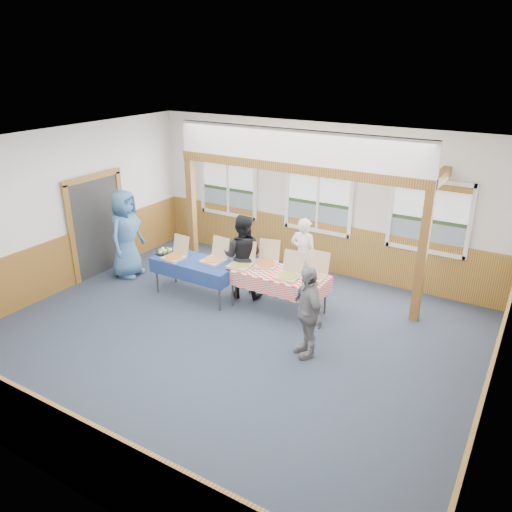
# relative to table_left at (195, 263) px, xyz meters

# --- Properties ---
(floor) EXTENTS (8.00, 8.00, 0.00)m
(floor) POSITION_rel_table_left_xyz_m (1.46, -1.02, -0.70)
(floor) COLOR #252E3C
(floor) RESTS_ON ground
(ceiling) EXTENTS (8.00, 8.00, 0.00)m
(ceiling) POSITION_rel_table_left_xyz_m (1.46, -1.02, 2.50)
(ceiling) COLOR white
(ceiling) RESTS_ON wall_back
(wall_back) EXTENTS (8.00, 0.00, 8.00)m
(wall_back) POSITION_rel_table_left_xyz_m (1.46, 2.48, 0.90)
(wall_back) COLOR silver
(wall_back) RESTS_ON floor
(wall_front) EXTENTS (8.00, 0.00, 8.00)m
(wall_front) POSITION_rel_table_left_xyz_m (1.46, -4.52, 0.90)
(wall_front) COLOR silver
(wall_front) RESTS_ON floor
(wall_left) EXTENTS (0.00, 8.00, 8.00)m
(wall_left) POSITION_rel_table_left_xyz_m (-2.54, -1.02, 0.90)
(wall_left) COLOR silver
(wall_left) RESTS_ON floor
(wall_right) EXTENTS (0.00, 8.00, 8.00)m
(wall_right) POSITION_rel_table_left_xyz_m (5.46, -1.02, 0.90)
(wall_right) COLOR silver
(wall_right) RESTS_ON floor
(wainscot_back) EXTENTS (7.98, 0.05, 1.10)m
(wainscot_back) POSITION_rel_table_left_xyz_m (1.46, 2.45, -0.15)
(wainscot_back) COLOR brown
(wainscot_back) RESTS_ON floor
(wainscot_front) EXTENTS (7.98, 0.05, 1.10)m
(wainscot_front) POSITION_rel_table_left_xyz_m (1.46, -4.50, -0.15)
(wainscot_front) COLOR brown
(wainscot_front) RESTS_ON floor
(wainscot_left) EXTENTS (0.05, 6.98, 1.10)m
(wainscot_left) POSITION_rel_table_left_xyz_m (-2.51, -1.02, -0.15)
(wainscot_left) COLOR brown
(wainscot_left) RESTS_ON floor
(wainscot_right) EXTENTS (0.05, 6.98, 1.10)m
(wainscot_right) POSITION_rel_table_left_xyz_m (5.44, -1.02, -0.15)
(wainscot_right) COLOR brown
(wainscot_right) RESTS_ON floor
(cased_opening) EXTENTS (0.06, 1.30, 2.10)m
(cased_opening) POSITION_rel_table_left_xyz_m (-2.50, -0.12, 0.35)
(cased_opening) COLOR #2D2D2D
(cased_opening) RESTS_ON wall_left
(window_left) EXTENTS (1.56, 0.10, 1.46)m
(window_left) POSITION_rel_table_left_xyz_m (-0.84, 2.43, 0.98)
(window_left) COLOR white
(window_left) RESTS_ON wall_back
(window_mid) EXTENTS (1.56, 0.10, 1.46)m
(window_mid) POSITION_rel_table_left_xyz_m (1.46, 2.43, 0.98)
(window_mid) COLOR white
(window_mid) RESTS_ON wall_back
(window_right) EXTENTS (1.56, 0.10, 1.46)m
(window_right) POSITION_rel_table_left_xyz_m (3.76, 2.43, 0.98)
(window_right) COLOR white
(window_right) RESTS_ON wall_back
(post_left) EXTENTS (0.15, 0.15, 2.40)m
(post_left) POSITION_rel_table_left_xyz_m (-1.04, 1.28, 0.50)
(post_left) COLOR #5B3214
(post_left) RESTS_ON floor
(post_right) EXTENTS (0.15, 0.15, 2.40)m
(post_right) POSITION_rel_table_left_xyz_m (3.96, 1.28, 0.50)
(post_right) COLOR #5B3214
(post_right) RESTS_ON floor
(cross_beam) EXTENTS (5.15, 0.18, 0.18)m
(cross_beam) POSITION_rel_table_left_xyz_m (1.46, 1.28, 1.79)
(cross_beam) COLOR #5B3214
(cross_beam) RESTS_ON post_left
(table_left) EXTENTS (1.82, 1.16, 0.76)m
(table_left) POSITION_rel_table_left_xyz_m (0.00, 0.00, 0.00)
(table_left) COLOR #2D2D2D
(table_left) RESTS_ON floor
(table_right) EXTENTS (1.96, 1.31, 0.76)m
(table_right) POSITION_rel_table_left_xyz_m (1.67, 0.32, 0.00)
(table_right) COLOR #2D2D2D
(table_right) RESTS_ON floor
(pizza_box_a) EXTENTS (0.41, 0.49, 0.41)m
(pizza_box_a) POSITION_rel_table_left_xyz_m (-0.40, -0.11, 0.13)
(pizza_box_a) COLOR tan
(pizza_box_a) RESTS_ON table_left
(pizza_box_b) EXTENTS (0.42, 0.51, 0.43)m
(pizza_box_b) POSITION_rel_table_left_xyz_m (0.35, 0.16, 0.13)
(pizza_box_b) COLOR tan
(pizza_box_b) RESTS_ON table_left
(pizza_box_c) EXTENTS (0.42, 0.51, 0.44)m
(pizza_box_c) POSITION_rel_table_left_xyz_m (0.92, 0.23, 0.13)
(pizza_box_c) COLOR tan
(pizza_box_c) RESTS_ON table_right
(pizza_box_d) EXTENTS (0.51, 0.58, 0.44)m
(pizza_box_d) POSITION_rel_table_left_xyz_m (1.31, 0.52, 0.13)
(pizza_box_d) COLOR tan
(pizza_box_d) RESTS_ON table_right
(pizza_box_e) EXTENTS (0.41, 0.50, 0.43)m
(pizza_box_e) POSITION_rel_table_left_xyz_m (1.92, 0.25, 0.13)
(pizza_box_e) COLOR tan
(pizza_box_e) RESTS_ON table_right
(pizza_box_f) EXTENTS (0.41, 0.49, 0.43)m
(pizza_box_f) POSITION_rel_table_left_xyz_m (2.32, 0.47, 0.13)
(pizza_box_f) COLOR tan
(pizza_box_f) RESTS_ON table_right
(veggie_tray) EXTENTS (0.39, 0.39, 0.09)m
(veggie_tray) POSITION_rel_table_left_xyz_m (-0.75, -0.00, 0.09)
(veggie_tray) COLOR black
(veggie_tray) RESTS_ON table_left
(drink_glass) EXTENTS (0.07, 0.07, 0.15)m
(drink_glass) POSITION_rel_table_left_xyz_m (2.52, 0.07, 0.14)
(drink_glass) COLOR #9C6E1A
(drink_glass) RESTS_ON table_right
(woman_white) EXTENTS (0.57, 0.37, 1.54)m
(woman_white) POSITION_rel_table_left_xyz_m (1.70, 1.29, 0.08)
(woman_white) COLOR silver
(woman_white) RESTS_ON floor
(woman_black) EXTENTS (0.97, 0.85, 1.67)m
(woman_black) POSITION_rel_table_left_xyz_m (0.77, 0.50, 0.14)
(woman_black) COLOR black
(woman_black) RESTS_ON floor
(man_blue) EXTENTS (0.76, 1.02, 1.90)m
(man_blue) POSITION_rel_table_left_xyz_m (-1.86, 0.05, 0.25)
(man_blue) COLOR #3B6695
(man_blue) RESTS_ON floor
(person_grey) EXTENTS (0.91, 0.86, 1.52)m
(person_grey) POSITION_rel_table_left_xyz_m (2.77, -0.75, 0.06)
(person_grey) COLOR slate
(person_grey) RESTS_ON floor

